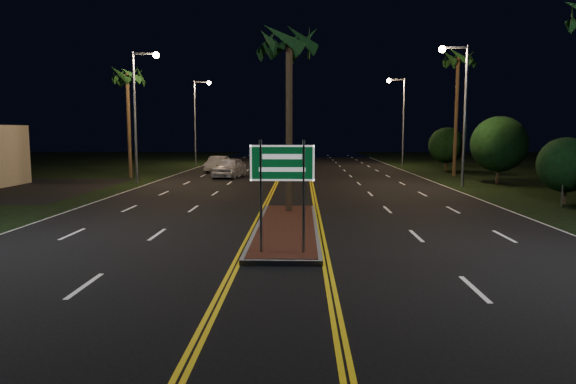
{
  "coord_description": "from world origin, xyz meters",
  "views": [
    {
      "loc": [
        0.55,
        -11.47,
        3.57
      ],
      "look_at": [
        0.17,
        2.69,
        1.9
      ],
      "focal_mm": 32.0,
      "sensor_mm": 36.0,
      "label": 1
    }
  ],
  "objects_px": {
    "streetlight_right_mid": "(460,99)",
    "streetlight_right_far": "(400,111)",
    "streetlight_left_mid": "(140,101)",
    "palm_left_far": "(127,77)",
    "highway_sign": "(282,174)",
    "shrub_far": "(447,145)",
    "car_far": "(218,163)",
    "shrub_mid": "(499,144)",
    "streetlight_left_far": "(198,112)",
    "shrub_near": "(566,165)",
    "car_near": "(230,166)",
    "median_island": "(287,227)",
    "palm_right_far": "(458,60)",
    "palm_median": "(289,42)",
    "warning_sign": "(564,170)"
  },
  "relations": [
    {
      "from": "median_island",
      "to": "streetlight_left_far",
      "type": "height_order",
      "value": "streetlight_left_far"
    },
    {
      "from": "streetlight_left_far",
      "to": "shrub_mid",
      "type": "xyz_separation_m",
      "value": [
        24.61,
        -20.0,
        -2.93
      ]
    },
    {
      "from": "palm_right_far",
      "to": "shrub_mid",
      "type": "xyz_separation_m",
      "value": [
        1.2,
        -6.0,
        -6.42
      ]
    },
    {
      "from": "shrub_near",
      "to": "shrub_far",
      "type": "xyz_separation_m",
      "value": [
        0.3,
        22.0,
        0.39
      ]
    },
    {
      "from": "streetlight_left_far",
      "to": "shrub_near",
      "type": "xyz_separation_m",
      "value": [
        24.11,
        -30.0,
        -3.71
      ]
    },
    {
      "from": "streetlight_left_far",
      "to": "palm_left_far",
      "type": "distance_m",
      "value": 16.28
    },
    {
      "from": "median_island",
      "to": "shrub_mid",
      "type": "xyz_separation_m",
      "value": [
        14.0,
        17.0,
        2.64
      ]
    },
    {
      "from": "shrub_near",
      "to": "warning_sign",
      "type": "xyz_separation_m",
      "value": [
        -0.5,
        -0.84,
        -0.19
      ]
    },
    {
      "from": "palm_right_far",
      "to": "shrub_far",
      "type": "height_order",
      "value": "palm_right_far"
    },
    {
      "from": "shrub_mid",
      "to": "car_near",
      "type": "distance_m",
      "value": 19.76
    },
    {
      "from": "streetlight_right_mid",
      "to": "streetlight_right_far",
      "type": "height_order",
      "value": "same"
    },
    {
      "from": "streetlight_right_far",
      "to": "palm_median",
      "type": "distance_m",
      "value": 33.28
    },
    {
      "from": "streetlight_left_mid",
      "to": "palm_left_far",
      "type": "bearing_deg",
      "value": 118.67
    },
    {
      "from": "streetlight_left_mid",
      "to": "palm_median",
      "type": "relative_size",
      "value": 1.08
    },
    {
      "from": "streetlight_right_mid",
      "to": "palm_left_far",
      "type": "bearing_deg",
      "value": 165.63
    },
    {
      "from": "palm_right_far",
      "to": "shrub_near",
      "type": "distance_m",
      "value": 17.56
    },
    {
      "from": "palm_left_far",
      "to": "streetlight_left_far",
      "type": "bearing_deg",
      "value": 82.22
    },
    {
      "from": "streetlight_left_mid",
      "to": "shrub_mid",
      "type": "distance_m",
      "value": 24.79
    },
    {
      "from": "car_near",
      "to": "car_far",
      "type": "xyz_separation_m",
      "value": [
        -1.86,
        5.66,
        -0.1
      ]
    },
    {
      "from": "streetlight_left_far",
      "to": "streetlight_left_mid",
      "type": "bearing_deg",
      "value": -90.0
    },
    {
      "from": "palm_right_far",
      "to": "streetlight_right_mid",
      "type": "bearing_deg",
      "value": -105.29
    },
    {
      "from": "median_island",
      "to": "palm_right_far",
      "type": "bearing_deg",
      "value": 60.9
    },
    {
      "from": "palm_left_far",
      "to": "highway_sign",
      "type": "bearing_deg",
      "value": -63.08
    },
    {
      "from": "median_island",
      "to": "streetlight_right_far",
      "type": "xyz_separation_m",
      "value": [
        10.61,
        35.0,
        5.57
      ]
    },
    {
      "from": "car_near",
      "to": "warning_sign",
      "type": "xyz_separation_m",
      "value": [
        18.13,
        -15.45,
        0.85
      ]
    },
    {
      "from": "highway_sign",
      "to": "shrub_far",
      "type": "relative_size",
      "value": 0.81
    },
    {
      "from": "streetlight_left_far",
      "to": "streetlight_right_far",
      "type": "xyz_separation_m",
      "value": [
        21.23,
        -2.0,
        0.0
      ]
    },
    {
      "from": "streetlight_left_far",
      "to": "shrub_far",
      "type": "relative_size",
      "value": 2.27
    },
    {
      "from": "shrub_near",
      "to": "warning_sign",
      "type": "bearing_deg",
      "value": -120.69
    },
    {
      "from": "palm_left_far",
      "to": "car_far",
      "type": "bearing_deg",
      "value": 47.19
    },
    {
      "from": "median_island",
      "to": "car_near",
      "type": "bearing_deg",
      "value": 103.36
    },
    {
      "from": "streetlight_right_far",
      "to": "palm_median",
      "type": "height_order",
      "value": "streetlight_right_far"
    },
    {
      "from": "streetlight_right_far",
      "to": "palm_right_far",
      "type": "height_order",
      "value": "palm_right_far"
    },
    {
      "from": "streetlight_right_mid",
      "to": "palm_right_far",
      "type": "distance_m",
      "value": 9.0
    },
    {
      "from": "streetlight_left_mid",
      "to": "shrub_mid",
      "type": "relative_size",
      "value": 1.95
    },
    {
      "from": "streetlight_right_mid",
      "to": "streetlight_left_far",
      "type": "bearing_deg",
      "value": 133.97
    },
    {
      "from": "palm_right_far",
      "to": "warning_sign",
      "type": "height_order",
      "value": "palm_right_far"
    },
    {
      "from": "palm_median",
      "to": "warning_sign",
      "type": "height_order",
      "value": "palm_median"
    },
    {
      "from": "streetlight_right_mid",
      "to": "car_near",
      "type": "height_order",
      "value": "streetlight_right_mid"
    },
    {
      "from": "median_island",
      "to": "car_near",
      "type": "xyz_separation_m",
      "value": [
        -5.13,
        21.61,
        0.82
      ]
    },
    {
      "from": "streetlight_left_far",
      "to": "car_far",
      "type": "relative_size",
      "value": 1.87
    },
    {
      "from": "median_island",
      "to": "shrub_near",
      "type": "relative_size",
      "value": 3.11
    },
    {
      "from": "car_far",
      "to": "streetlight_right_far",
      "type": "bearing_deg",
      "value": 28.78
    },
    {
      "from": "palm_left_far",
      "to": "shrub_near",
      "type": "distance_m",
      "value": 30.35
    },
    {
      "from": "car_near",
      "to": "streetlight_left_far",
      "type": "bearing_deg",
      "value": 119.13
    },
    {
      "from": "palm_left_far",
      "to": "car_near",
      "type": "distance_m",
      "value": 10.29
    },
    {
      "from": "streetlight_left_mid",
      "to": "car_far",
      "type": "relative_size",
      "value": 1.87
    },
    {
      "from": "streetlight_right_far",
      "to": "warning_sign",
      "type": "height_order",
      "value": "streetlight_right_far"
    },
    {
      "from": "streetlight_right_far",
      "to": "shrub_mid",
      "type": "height_order",
      "value": "streetlight_right_far"
    },
    {
      "from": "palm_median",
      "to": "car_far",
      "type": "distance_m",
      "value": 25.61
    }
  ]
}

